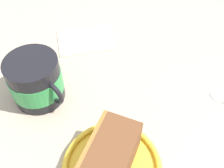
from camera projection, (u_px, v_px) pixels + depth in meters
ground_plane at (121, 113)px, 50.69cm from camera, size 118.34×118.34×3.33cm
small_plate at (112, 167)px, 40.73cm from camera, size 15.98×15.98×2.06cm
cake_slice at (110, 157)px, 38.16cm from camera, size 12.50×10.89×6.64cm
tea_mug at (36, 80)px, 47.81cm from camera, size 10.62×10.24×9.37cm
teaspoon at (224, 102)px, 49.94cm from camera, size 12.48×6.40×0.80cm
folded_napkin at (85, 40)px, 62.14cm from camera, size 10.38×13.62×0.60cm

